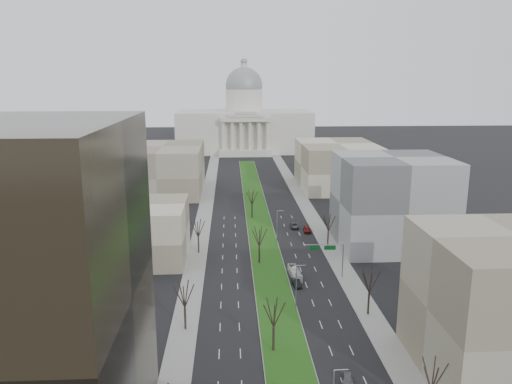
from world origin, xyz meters
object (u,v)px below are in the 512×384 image
object	(u,v)px
box_van	(295,273)
car_grey_near	(348,379)
car_grey_far	(295,226)
car_black	(296,283)
car_red	(307,229)

from	to	relation	value
box_van	car_grey_near	bearing A→B (deg)	-90.53
car_grey_far	box_van	xyz separation A→B (m)	(-4.85, -38.04, 0.42)
car_black	car_grey_far	xyz separation A→B (m)	(5.06, 42.45, -0.01)
car_grey_far	box_van	size ratio (longest dim) A/B	0.62
car_black	box_van	distance (m)	4.44
car_black	car_grey_far	size ratio (longest dim) A/B	0.85
car_red	car_grey_far	bearing A→B (deg)	130.86
car_black	box_van	xyz separation A→B (m)	(0.21, 4.42, 0.42)
car_black	car_grey_far	world-z (taller)	car_black
car_grey_near	car_red	size ratio (longest dim) A/B	0.83
car_grey_near	car_grey_far	bearing A→B (deg)	98.33
car_grey_near	box_van	bearing A→B (deg)	103.79
car_grey_near	car_black	xyz separation A→B (m)	(-2.94, 35.54, -0.01)
car_red	car_grey_far	xyz separation A→B (m)	(-3.15, 4.18, -0.04)
car_grey_far	box_van	bearing A→B (deg)	-95.03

